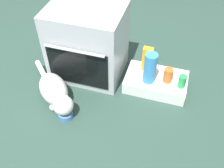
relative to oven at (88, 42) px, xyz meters
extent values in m
plane|color=#284238|center=(0.00, -0.39, -0.35)|extent=(8.00, 8.00, 0.00)
cube|color=#B7BABF|center=(0.00, 0.00, 0.00)|extent=(0.66, 0.53, 0.70)
cube|color=black|center=(0.00, -0.27, -0.09)|extent=(0.56, 0.01, 0.38)
cylinder|color=silver|center=(0.00, -0.30, 0.13)|extent=(0.52, 0.02, 0.02)
cube|color=white|center=(0.67, -0.04, -0.28)|extent=(0.56, 0.35, 0.13)
cylinder|color=#4C7AB7|center=(0.01, -0.62, -0.32)|extent=(0.12, 0.12, 0.06)
sphere|color=brown|center=(0.01, -0.62, -0.30)|extent=(0.07, 0.07, 0.07)
ellipsoid|color=silver|center=(-0.17, -0.45, -0.22)|extent=(0.42, 0.41, 0.23)
sphere|color=silver|center=(0.00, -0.61, -0.20)|extent=(0.17, 0.17, 0.17)
cone|color=silver|center=(0.03, -0.57, -0.14)|extent=(0.06, 0.06, 0.08)
cone|color=silver|center=(-0.03, -0.64, -0.14)|extent=(0.06, 0.06, 0.08)
cylinder|color=silver|center=(-0.39, -0.24, -0.28)|extent=(0.26, 0.25, 0.11)
sphere|color=silver|center=(-0.04, -0.48, -0.32)|extent=(0.06, 0.06, 0.06)
sphere|color=silver|center=(-0.13, -0.57, -0.32)|extent=(0.06, 0.06, 0.06)
cylinder|color=#388CD1|center=(0.61, -0.10, -0.07)|extent=(0.11, 0.11, 0.30)
cylinder|color=green|center=(0.90, -0.09, -0.16)|extent=(0.07, 0.07, 0.12)
cylinder|color=#D16023|center=(0.77, -0.06, -0.15)|extent=(0.08, 0.08, 0.14)
cube|color=orange|center=(0.55, 0.05, -0.10)|extent=(0.09, 0.06, 0.24)
camera|label=1|loc=(0.77, -1.78, 1.42)|focal=41.19mm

